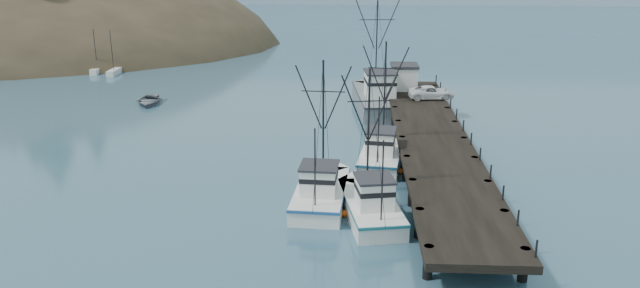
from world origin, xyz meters
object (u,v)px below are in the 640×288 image
object	(u,v)px
work_vessel	(377,98)
pier_shed	(404,76)
pickup_truck	(432,92)
motorboat	(149,104)
trawler_near	(369,204)
pier	(433,140)
trawler_mid	(322,190)
trawler_far	(382,153)

from	to	relation	value
work_vessel	pier_shed	bearing A→B (deg)	19.46
work_vessel	pickup_truck	world-z (taller)	work_vessel
pier_shed	motorboat	bearing A→B (deg)	-179.06
trawler_near	pier_shed	world-z (taller)	trawler_near
pier	motorboat	bearing A→B (deg)	149.90
work_vessel	pier_shed	distance (m)	3.87
trawler_near	work_vessel	xyz separation A→B (m)	(1.49, 28.66, 0.41)
pier	pier_shed	world-z (taller)	pier_shed
trawler_mid	pier_shed	bearing A→B (deg)	74.03
trawler_near	pickup_truck	bearing A→B (deg)	74.39
trawler_near	pier_shed	xyz separation A→B (m)	(4.50, 29.72, 2.60)
trawler_near	pickup_truck	xyz separation A→B (m)	(7.07, 25.30, 1.86)
pier_shed	pickup_truck	xyz separation A→B (m)	(2.57, -4.42, -0.74)
pier_shed	pickup_truck	bearing A→B (deg)	-59.80
pier	pickup_truck	distance (m)	13.69
pickup_truck	pier_shed	bearing A→B (deg)	24.19
pier	pier_shed	xyz separation A→B (m)	(-1.13, 18.00, 1.73)
pier	work_vessel	world-z (taller)	work_vessel
pier	trawler_near	distance (m)	13.03
trawler_mid	pier_shed	distance (m)	28.71
trawler_near	motorboat	distance (m)	38.22
trawler_far	pier	bearing A→B (deg)	12.92
trawler_far	work_vessel	xyz separation A→B (m)	(0.21, 17.94, 0.41)
trawler_near	trawler_mid	size ratio (longest dim) A/B	0.99
trawler_far	pickup_truck	bearing A→B (deg)	68.34
work_vessel	pier_shed	world-z (taller)	work_vessel
work_vessel	pier_shed	size ratio (longest dim) A/B	4.68
pier	motorboat	xyz separation A→B (m)	(-30.23, 17.52, -1.69)
pier	trawler_far	distance (m)	4.54
trawler_mid	work_vessel	xyz separation A→B (m)	(4.86, 26.43, 0.41)
pier	trawler_far	world-z (taller)	trawler_far
pier	pickup_truck	size ratio (longest dim) A/B	9.06
work_vessel	trawler_near	bearing A→B (deg)	-92.98
pier	trawler_near	bearing A→B (deg)	-115.65
trawler_far	trawler_mid	bearing A→B (deg)	-118.72
pickup_truck	pier	bearing A→B (deg)	167.93
pier	pickup_truck	xyz separation A→B (m)	(1.44, 13.58, 0.98)
trawler_mid	trawler_far	xyz separation A→B (m)	(4.65, 8.49, 0.00)
pier	pickup_truck	bearing A→B (deg)	83.94
trawler_far	motorboat	xyz separation A→B (m)	(-25.88, 18.52, -0.82)
motorboat	trawler_mid	bearing A→B (deg)	-59.57
trawler_mid	pickup_truck	world-z (taller)	trawler_mid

